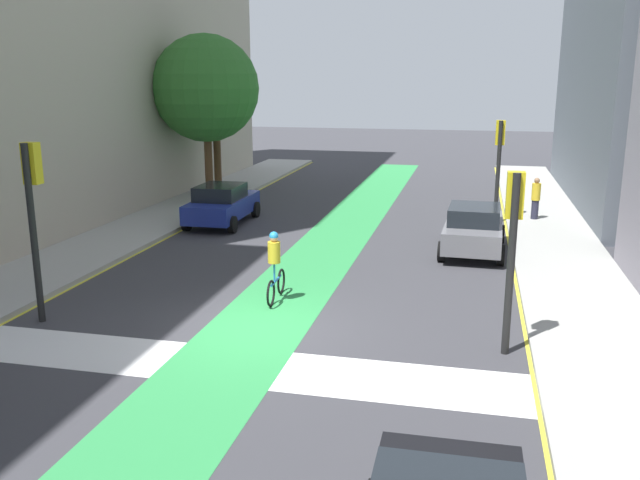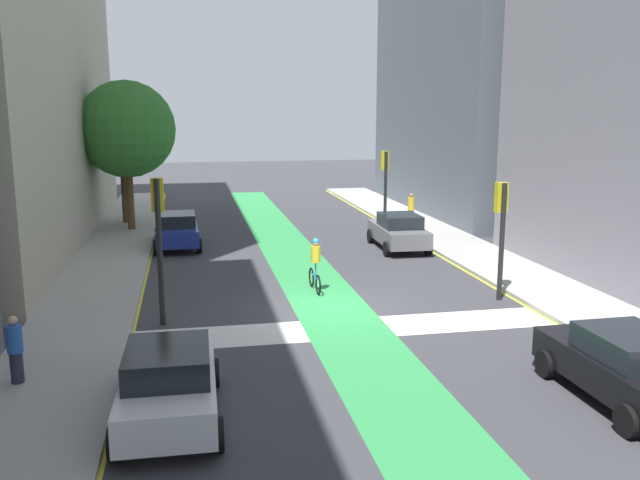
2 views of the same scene
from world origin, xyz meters
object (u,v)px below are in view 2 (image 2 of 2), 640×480
Objects in this scene: traffic_signal_far_right at (385,174)px; street_tree_near at (122,144)px; car_blue_left_far at (177,230)px; pedestrian_sidewalk_right_a at (411,209)px; pedestrian_sidewalk_left_a at (15,349)px; traffic_signal_near_left at (158,223)px; traffic_signal_near_right at (501,218)px; cyclist_in_lane at (315,264)px; car_black_right_near at (624,365)px; street_tree_far at (127,129)px; car_white_left_near at (169,382)px; car_grey_right_far at (399,231)px.

street_tree_near is at bearing 163.83° from traffic_signal_far_right.
car_blue_left_far is 12.34m from pedestrian_sidewalk_right_a.
pedestrian_sidewalk_left_a is (-15.26, -18.12, -0.06)m from pedestrian_sidewalk_right_a.
pedestrian_sidewalk_right_a is at bearing 48.80° from traffic_signal_near_left.
cyclist_in_lane is (-5.67, 2.05, -1.72)m from traffic_signal_near_right.
traffic_signal_far_right is at bearing 87.23° from car_black_right_near.
pedestrian_sidewalk_left_a is 19.96m from street_tree_far.
traffic_signal_far_right is 22.73m from car_white_left_near.
street_tree_near is (-13.20, 3.83, 1.47)m from traffic_signal_far_right.
cyclist_in_lane is at bearing 27.16° from traffic_signal_near_left.
car_white_left_near is 10.02m from cyclist_in_lane.
car_black_right_near is 13.12m from pedestrian_sidewalk_left_a.
traffic_signal_near_right is 2.33× the size of pedestrian_sidewalk_right_a.
traffic_signal_near_left reaches higher than pedestrian_sidewalk_right_a.
traffic_signal_near_left is at bearing -177.29° from traffic_signal_near_right.
car_black_right_near is 0.57× the size of street_tree_far.
traffic_signal_near_left is 0.57× the size of street_tree_far.
traffic_signal_far_right is at bearing 52.05° from traffic_signal_near_left.
cyclist_in_lane reaches higher than car_black_right_near.
traffic_signal_near_right reaches higher than car_black_right_near.
car_blue_left_far is at bearing -165.84° from pedestrian_sidewalk_right_a.
traffic_signal_far_right is 13.05m from street_tree_far.
street_tree_far reaches higher than traffic_signal_near_left.
traffic_signal_near_left is at bearing 53.88° from pedestrian_sidewalk_left_a.
traffic_signal_near_left is 2.27× the size of cyclist_in_lane.
car_white_left_near is 2.28× the size of cyclist_in_lane.
car_grey_right_far is (-0.74, 8.25, -1.88)m from traffic_signal_near_right.
car_blue_left_far is (-10.45, -2.80, -2.01)m from traffic_signal_far_right.
car_blue_left_far is 7.97m from street_tree_near.
street_tree_far is (-6.98, 12.81, 4.14)m from cyclist_in_lane.
car_white_left_near is at bearing -146.47° from traffic_signal_near_right.
street_tree_near is (0.55, 21.73, 3.36)m from pedestrian_sidewalk_left_a.
traffic_signal_far_right reaches higher than pedestrian_sidewalk_left_a.
cyclist_in_lane is 0.25× the size of street_tree_far.
street_tree_far reaches higher than pedestrian_sidewalk_left_a.
car_grey_right_far is at bearing 95.10° from traffic_signal_near_right.
street_tree_far reaches higher than traffic_signal_near_right.
traffic_signal_far_right is 0.94× the size of car_blue_left_far.
street_tree_near is (-12.37, 8.86, 3.48)m from car_grey_right_far.
traffic_signal_near_right is at bearing 83.25° from car_black_right_near.
street_tree_near reaches higher than car_blue_left_far.
pedestrian_sidewalk_right_a is 1.07× the size of pedestrian_sidewalk_left_a.
traffic_signal_far_right reaches higher than car_blue_left_far.
traffic_signal_near_left is at bearing -91.52° from car_blue_left_far.
pedestrian_sidewalk_left_a is at bearing -126.12° from traffic_signal_near_left.
traffic_signal_near_right is 21.61m from street_tree_near.
car_white_left_near is at bearing -83.83° from street_tree_far.
pedestrian_sidewalk_left_a is (-3.30, -15.10, 0.12)m from car_blue_left_far.
car_white_left_near is 2.77× the size of pedestrian_sidewalk_left_a.
cyclist_in_lane is at bearing -117.19° from traffic_signal_far_right.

